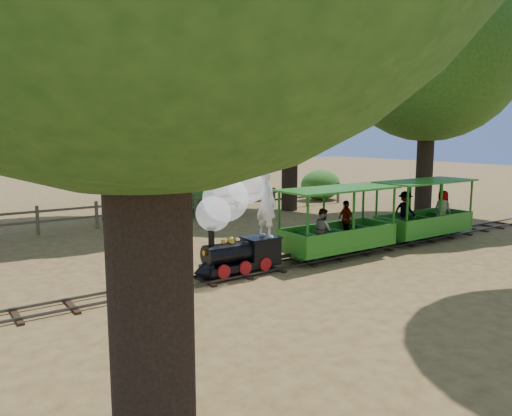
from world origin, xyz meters
TOP-DOWN VIEW (x-y plane):
  - ground at (0.00, 0.00)m, footprint 90.00×90.00m
  - track at (0.00, 0.00)m, footprint 22.00×1.00m
  - locomotive at (-2.10, 0.06)m, footprint 2.32×1.09m
  - carriage_front at (1.19, -0.01)m, footprint 3.54×1.46m
  - carriage_rear at (5.05, 0.05)m, footprint 3.54×1.47m
  - oak_nc at (-2.04, 9.60)m, footprint 9.49×8.35m
  - oak_ne at (5.47, 7.58)m, footprint 7.65×6.73m
  - oak_e at (8.96, 3.10)m, footprint 9.38×8.25m
  - fence at (0.00, 8.00)m, footprint 18.10×0.10m
  - shrub_mid_w at (0.53, 9.30)m, footprint 2.57×1.98m
  - shrub_mid_e at (1.44, 9.30)m, footprint 2.22×1.71m
  - shrub_east at (9.00, 9.30)m, footprint 2.26×1.74m

SIDE VIEW (x-z plane):
  - ground at x=0.00m, z-range 0.00..0.00m
  - track at x=0.00m, z-range 0.02..0.12m
  - fence at x=0.00m, z-range 0.08..1.08m
  - carriage_front at x=1.19m, z-range -0.16..1.68m
  - shrub_mid_e at x=1.44m, z-range 0.00..1.54m
  - shrub_east at x=9.00m, z-range 0.00..1.56m
  - carriage_rear at x=5.05m, z-range -0.12..1.72m
  - shrub_mid_w at x=0.53m, z-range 0.00..1.78m
  - locomotive at x=-2.10m, z-range 0.19..2.86m
  - oak_e at x=8.96m, z-range 1.93..12.52m
  - oak_ne at x=5.47m, z-range 2.41..12.74m
  - oak_nc at x=-2.04m, z-range 2.48..14.25m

